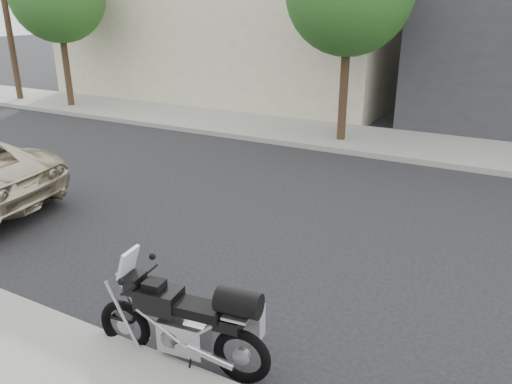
# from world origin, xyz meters

# --- Properties ---
(ground) EXTENTS (120.00, 120.00, 0.00)m
(ground) POSITION_xyz_m (0.00, 0.00, 0.00)
(ground) COLOR black
(ground) RESTS_ON ground
(far_sidewalk) EXTENTS (44.00, 3.00, 0.15)m
(far_sidewalk) POSITION_xyz_m (0.00, -6.50, 0.07)
(far_sidewalk) COLOR gray
(far_sidewalk) RESTS_ON ground
(far_building_cream) EXTENTS (14.00, 11.00, 8.00)m
(far_building_cream) POSITION_xyz_m (9.00, -13.50, 4.00)
(far_building_cream) COLOR #B4AE90
(far_building_cream) RESTS_ON ground
(utility_pole) EXTENTS (0.24, 0.24, 6.70)m
(utility_pole) POSITION_xyz_m (16.00, -6.00, 3.50)
(utility_pole) COLOR #3A291A
(utility_pole) RESTS_ON far_sidewalk
(motorcycle) EXTENTS (2.10, 0.84, 1.33)m
(motorcycle) POSITION_xyz_m (0.16, 3.86, 0.57)
(motorcycle) COLOR black
(motorcycle) RESTS_ON ground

